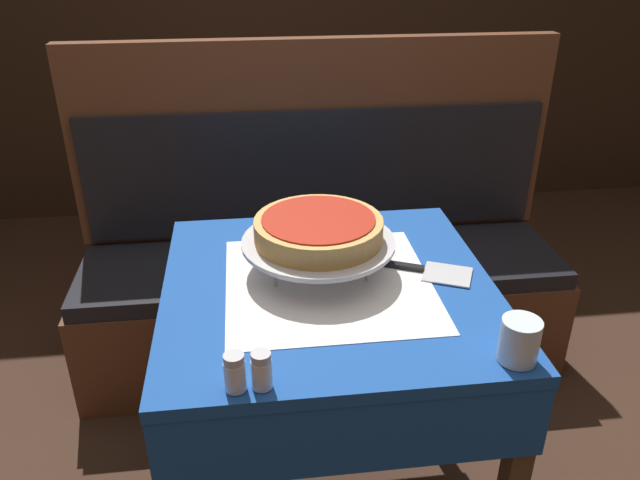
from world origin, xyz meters
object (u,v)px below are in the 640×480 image
object	(u,v)px
water_glass_near	(519,340)
condiment_caddy	(240,99)
pizza_pan_stand	(318,243)
salt_shaker	(235,372)
booth_bench	(320,277)
deep_dish_pizza	(318,229)
pizza_server	(420,269)
pepper_shaker	(262,370)
dining_table_rear	(253,126)
dining_table_front	(328,324)

from	to	relation	value
water_glass_near	condiment_caddy	distance (m)	2.04
pizza_pan_stand	condiment_caddy	distance (m)	1.58
water_glass_near	salt_shaker	distance (m)	0.56
salt_shaker	condiment_caddy	bearing A→B (deg)	89.12
booth_bench	water_glass_near	size ratio (longest dim) A/B	19.38
deep_dish_pizza	pizza_server	bearing A→B (deg)	-7.39
booth_bench	salt_shaker	bearing A→B (deg)	-105.01
booth_bench	pizza_pan_stand	xyz separation A→B (m)	(-0.09, -0.70, 0.52)
deep_dish_pizza	water_glass_near	distance (m)	0.53
water_glass_near	pepper_shaker	distance (m)	0.51
pizza_server	condiment_caddy	distance (m)	1.66
pepper_shaker	condiment_caddy	size ratio (longest dim) A/B	0.45
dining_table_rear	pepper_shaker	size ratio (longest dim) A/B	10.03
salt_shaker	condiment_caddy	world-z (taller)	condiment_caddy
dining_table_rear	water_glass_near	distance (m)	2.11
booth_bench	deep_dish_pizza	world-z (taller)	booth_bench
deep_dish_pizza	condiment_caddy	distance (m)	1.58
dining_table_front	pizza_pan_stand	distance (m)	0.21
dining_table_rear	booth_bench	world-z (taller)	booth_bench
deep_dish_pizza	pepper_shaker	world-z (taller)	deep_dish_pizza
pizza_pan_stand	salt_shaker	xyz separation A→B (m)	(-0.21, -0.42, -0.04)
dining_table_rear	booth_bench	xyz separation A→B (m)	(0.22, -0.95, -0.32)
salt_shaker	condiment_caddy	size ratio (longest dim) A/B	0.46
pizza_pan_stand	water_glass_near	world-z (taller)	water_glass_near
dining_table_rear	water_glass_near	size ratio (longest dim) A/B	8.43
pizza_server	condiment_caddy	world-z (taller)	condiment_caddy
dining_table_front	pepper_shaker	world-z (taller)	pepper_shaker
salt_shaker	pepper_shaker	distance (m)	0.05
dining_table_front	salt_shaker	bearing A→B (deg)	-122.19
dining_table_front	pepper_shaker	bearing A→B (deg)	-116.14
dining_table_front	water_glass_near	size ratio (longest dim) A/B	8.68
salt_shaker	pepper_shaker	size ratio (longest dim) A/B	1.01
booth_bench	pizza_pan_stand	distance (m)	0.88
dining_table_front	booth_bench	bearing A→B (deg)	84.32
pizza_pan_stand	deep_dish_pizza	size ratio (longest dim) A/B	1.21
deep_dish_pizza	salt_shaker	bearing A→B (deg)	-116.34
water_glass_near	pizza_pan_stand	bearing A→B (deg)	131.09
dining_table_front	deep_dish_pizza	world-z (taller)	deep_dish_pizza
dining_table_rear	pepper_shaker	distance (m)	2.08
dining_table_front	pizza_server	bearing A→B (deg)	7.10
dining_table_front	dining_table_rear	bearing A→B (deg)	94.64
dining_table_front	pizza_pan_stand	xyz separation A→B (m)	(-0.02, 0.06, 0.20)
pizza_server	salt_shaker	size ratio (longest dim) A/B	3.64
pizza_server	water_glass_near	distance (m)	0.38
pizza_pan_stand	condiment_caddy	bearing A→B (deg)	96.42
dining_table_front	salt_shaker	world-z (taller)	salt_shaker
dining_table_front	condiment_caddy	size ratio (longest dim) A/B	4.68
pepper_shaker	condiment_caddy	world-z (taller)	condiment_caddy
booth_bench	pizza_pan_stand	size ratio (longest dim) A/B	4.72
pepper_shaker	pizza_pan_stand	bearing A→B (deg)	69.35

